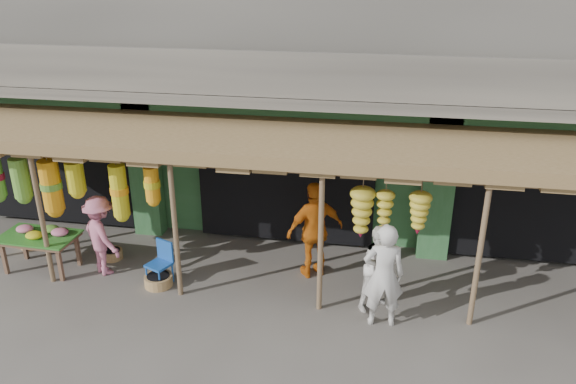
% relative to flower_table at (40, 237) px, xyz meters
% --- Properties ---
extents(ground, '(80.00, 80.00, 0.00)m').
position_rel_flower_table_xyz_m(ground, '(4.40, -0.19, -0.69)').
color(ground, '#514C47').
rests_on(ground, ground).
extents(building, '(16.40, 6.80, 7.00)m').
position_rel_flower_table_xyz_m(building, '(4.40, 4.68, 2.68)').
color(building, gray).
rests_on(building, ground).
extents(awning, '(14.00, 2.70, 2.79)m').
position_rel_flower_table_xyz_m(awning, '(4.22, 0.61, 1.88)').
color(awning, brown).
rests_on(awning, ground).
extents(flower_table, '(1.46, 0.89, 0.86)m').
position_rel_flower_table_xyz_m(flower_table, '(0.00, 0.00, 0.00)').
color(flower_table, brown).
rests_on(flower_table, ground).
extents(blue_chair, '(0.51, 0.52, 0.81)m').
position_rel_flower_table_xyz_m(blue_chair, '(2.43, -0.03, -0.24)').
color(blue_chair, '#1A50A9').
rests_on(blue_chair, ground).
extents(basket_left, '(0.57, 0.57, 0.21)m').
position_rel_flower_table_xyz_m(basket_left, '(-0.80, 0.81, -0.59)').
color(basket_left, olive).
rests_on(basket_left, ground).
extents(basket_mid, '(0.64, 0.64, 0.20)m').
position_rel_flower_table_xyz_m(basket_mid, '(2.40, -0.18, -0.59)').
color(basket_mid, olive).
rests_on(basket_mid, ground).
extents(basket_right, '(0.53, 0.53, 0.18)m').
position_rel_flower_table_xyz_m(basket_right, '(1.10, 0.60, -0.60)').
color(basket_right, olive).
rests_on(basket_right, ground).
extents(person_front, '(0.71, 0.52, 1.81)m').
position_rel_flower_table_xyz_m(person_front, '(6.44, -0.62, 0.21)').
color(person_front, beige).
rests_on(person_front, ground).
extents(person_right, '(0.95, 0.93, 1.54)m').
position_rel_flower_table_xyz_m(person_right, '(6.40, -0.17, 0.08)').
color(person_right, white).
rests_on(person_right, ground).
extents(person_vendor, '(1.18, 0.96, 1.88)m').
position_rel_flower_table_xyz_m(person_vendor, '(5.17, 0.71, 0.25)').
color(person_vendor, orange).
rests_on(person_vendor, ground).
extents(person_shopper, '(1.16, 1.06, 1.57)m').
position_rel_flower_table_xyz_m(person_shopper, '(1.22, 0.09, 0.09)').
color(person_shopper, '#C16682').
rests_on(person_shopper, ground).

